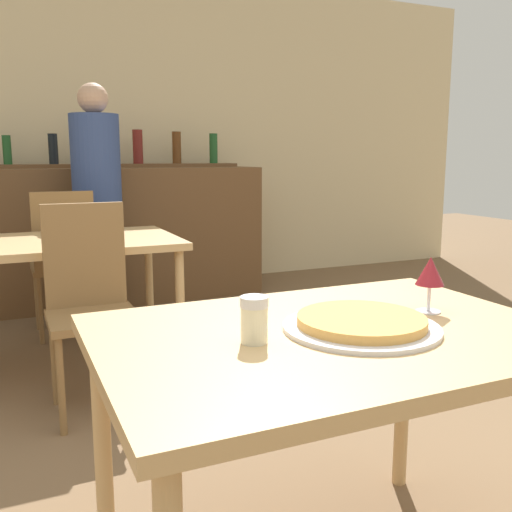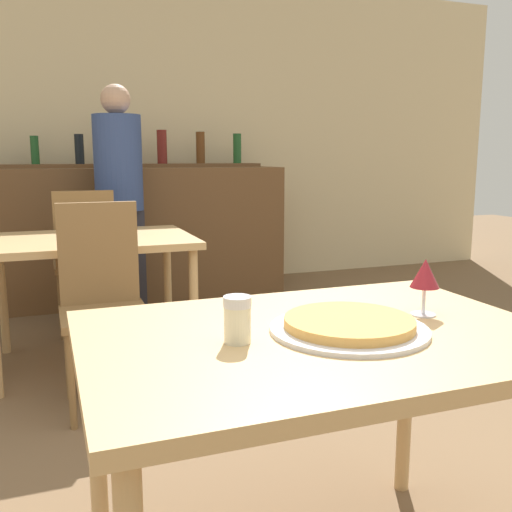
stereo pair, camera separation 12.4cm
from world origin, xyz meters
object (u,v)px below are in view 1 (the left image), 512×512
Objects in this scene: wine_glass at (430,273)px; pizza_tray at (361,324)px; chair_far_side_back at (64,255)px; person_standing at (97,196)px; chair_far_side_front at (89,294)px; cheese_shaker at (254,319)px.

pizza_tray is at bearing -166.91° from wine_glass.
chair_far_side_back is 2.75m from pizza_tray.
chair_far_side_front is at bearing -100.81° from person_standing.
wine_glass is (0.46, -2.93, -0.04)m from person_standing.
chair_far_side_back is (0.00, 1.16, 0.00)m from chair_far_side_front.
person_standing reaches higher than chair_far_side_back.
cheese_shaker is (0.18, -1.52, 0.26)m from chair_far_side_front.
chair_far_side_back reaches higher than cheese_shaker.
chair_far_side_front is 1.62m from pizza_tray.
cheese_shaker is (0.18, -2.68, 0.26)m from chair_far_side_back.
chair_far_side_back is 0.54m from person_standing.
chair_far_side_back reaches higher than wine_glass.
cheese_shaker reaches higher than pizza_tray.
chair_far_side_front is at bearing 90.00° from chair_far_side_back.
chair_far_side_front is 1.16m from chair_far_side_back.
person_standing reaches higher than pizza_tray.
chair_far_side_back is 8.69× the size of cheese_shaker.
chair_far_side_front is 8.69× the size of cheese_shaker.
cheese_shaker is at bearing -91.92° from person_standing.
person_standing is at bearing -133.59° from chair_far_side_back.
chair_far_side_front is 1.00× the size of chair_far_side_back.
pizza_tray is at bearing -86.35° from person_standing.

